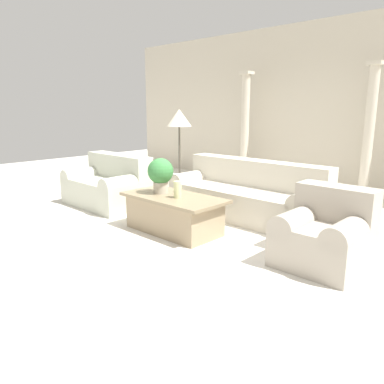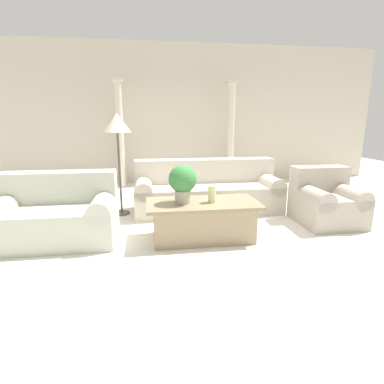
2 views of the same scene
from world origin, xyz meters
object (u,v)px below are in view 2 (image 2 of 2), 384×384
object	(u,v)px
loveseat	(57,214)
coffee_table	(202,220)
sofa_long	(207,191)
floor_lamp	(117,128)
armchair	(326,200)
potted_plant	(183,181)

from	to	relation	value
loveseat	coffee_table	size ratio (longest dim) A/B	1.03
sofa_long	floor_lamp	xyz separation A→B (m)	(-1.40, -0.03, 1.03)
coffee_table	floor_lamp	world-z (taller)	floor_lamp
loveseat	coffee_table	xyz separation A→B (m)	(1.80, -0.22, -0.09)
sofa_long	armchair	size ratio (longest dim) A/B	2.78
sofa_long	armchair	distance (m)	1.82
potted_plant	floor_lamp	world-z (taller)	floor_lamp
potted_plant	armchair	bearing A→B (deg)	9.24
sofa_long	loveseat	size ratio (longest dim) A/B	1.65
floor_lamp	armchair	world-z (taller)	floor_lamp
loveseat	potted_plant	xyz separation A→B (m)	(1.56, -0.22, 0.41)
coffee_table	potted_plant	bearing A→B (deg)	179.53
floor_lamp	armchair	xyz separation A→B (m)	(3.00, -0.85, -1.02)
coffee_table	armchair	distance (m)	1.93
loveseat	coffee_table	world-z (taller)	loveseat
coffee_table	floor_lamp	distance (m)	1.97
armchair	potted_plant	bearing A→B (deg)	-170.76
loveseat	floor_lamp	xyz separation A→B (m)	(0.70, 0.98, 1.02)
potted_plant	floor_lamp	bearing A→B (deg)	125.57
loveseat	floor_lamp	distance (m)	1.58
floor_lamp	armchair	distance (m)	3.28
loveseat	armchair	bearing A→B (deg)	2.07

